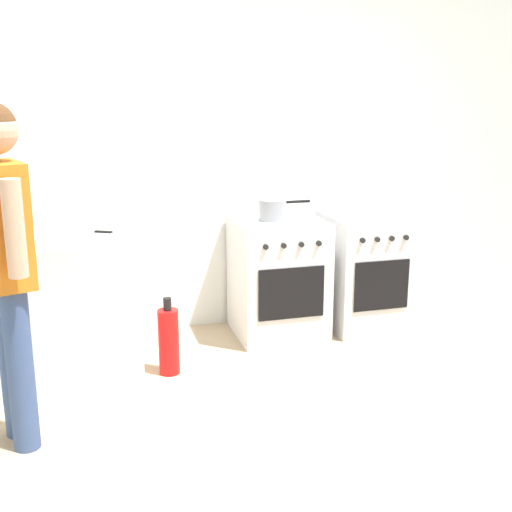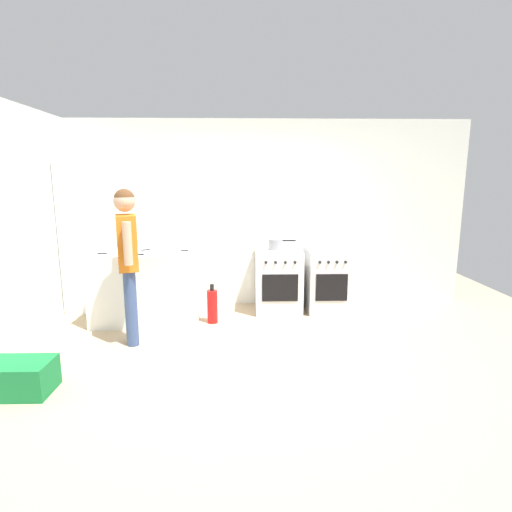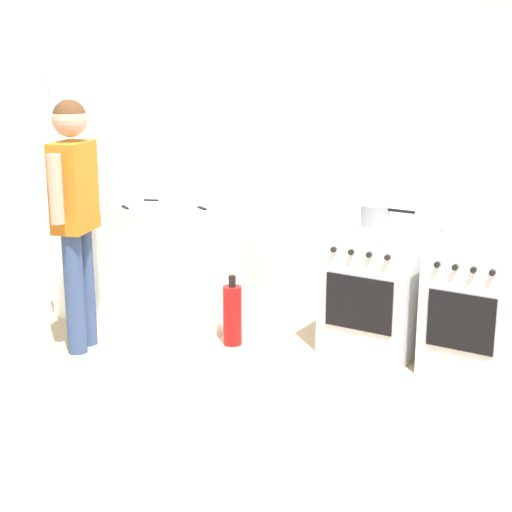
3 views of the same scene
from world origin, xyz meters
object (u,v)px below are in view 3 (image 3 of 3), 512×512
Objects in this scene: knife_chef at (197,206)px; larder_cabinet at (94,171)px; oven_right at (476,305)px; person at (75,203)px; pot at (375,216)px; fire_extinguisher at (232,315)px; knife_utility at (144,200)px; oven_left at (377,288)px; knife_bread at (95,200)px; knife_carving at (121,205)px.

knife_chef is 0.14× the size of larder_cabinet.
oven_right is 2.68m from person.
larder_cabinet is (-2.61, 0.10, 0.08)m from pot.
oven_right is at bearing 8.16° from knife_chef.
larder_cabinet is at bearing 161.95° from fire_extinguisher.
pot is at bearing 10.05° from knife_utility.
oven_right is 0.50× the size of person.
fire_extinguisher is at bearing -149.74° from pot.
pot is 0.19× the size of larder_cabinet.
pot is (-0.04, 0.01, 0.50)m from oven_left.
knife_bread is at bearing -147.09° from knife_utility.
knife_chef is at bearing 62.79° from person.
knife_bread is at bearing 122.46° from person.
knife_carving reaches higher than oven_left.
knife_utility is at bearing -169.95° from pot.
oven_left is 2.88× the size of knife_carving.
knife_utility is 0.36m from knife_bread.
knife_utility is 0.49× the size of fire_extinguisher.
oven_left is at bearing 12.30° from knife_chef.
larder_cabinet is at bearing 128.45° from person.
knife_carving is at bearing -152.67° from knife_chef.
knife_carving is 0.15× the size of larder_cabinet.
knife_utility is at bearing -170.36° from oven_left.
knife_carving is at bearing -163.29° from oven_left.
knife_carving reaches higher than oven_right.
fire_extinguisher is (1.21, 0.02, -0.69)m from knife_bread.
pot is 1.06× the size of knife_bread.
oven_right is 2.28× the size of pot.
knife_utility is 0.24m from knife_carving.
person is at bearing -85.11° from knife_utility.
knife_bread is 0.21× the size of person.
fire_extinguisher is at bearing -151.22° from oven_left.
knife_utility is at bearing 86.40° from knife_carving.
pot is 1.19m from fire_extinguisher.
pot is 1.29m from knife_chef.
knife_chef is (-1.26, -0.29, -0.02)m from pot.
knife_carving is at bearing -36.67° from larder_cabinet.
person reaches higher than pot.
larder_cabinet is at bearing 178.24° from oven_right.
knife_utility is 0.83× the size of knife_carving.
knife_chef and knife_carving have the same top height.
oven_right is at bearing 12.30° from knife_carving.
person reaches higher than knife_bread.
knife_bread reaches higher than oven_left.
fire_extinguisher is (0.91, -0.18, -0.69)m from knife_utility.
person is (-2.38, -1.08, 0.59)m from oven_right.
pot reaches higher than knife_utility.
knife_utility is 0.79m from person.
oven_left is at bearing 180.00° from oven_right.
larder_cabinet is at bearing 143.33° from knife_carving.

